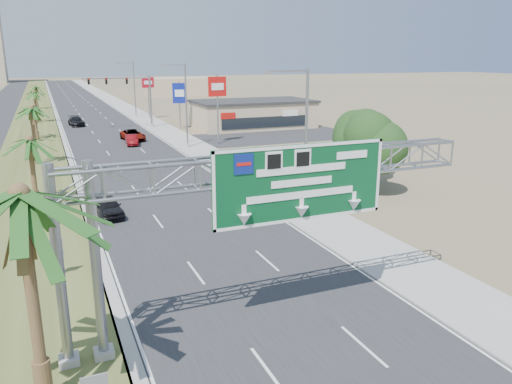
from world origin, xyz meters
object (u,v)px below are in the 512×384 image
at_px(car_left_lane, 108,207).
at_px(car_mid_lane, 132,140).
at_px(store_building, 253,115).
at_px(car_right_lane, 133,135).
at_px(car_far, 76,121).
at_px(pole_sign_red_far, 148,86).
at_px(palm_near, 19,196).
at_px(signal_mast, 137,97).
at_px(sign_gantry, 260,183).
at_px(pole_sign_blue, 179,95).
at_px(pole_sign_red_near, 217,90).

relative_size(car_left_lane, car_mid_lane, 1.02).
bearing_deg(store_building, car_right_lane, -163.57).
height_order(car_far, pole_sign_red_far, pole_sign_red_far).
distance_m(store_building, car_right_lane, 20.63).
bearing_deg(store_building, palm_near, -118.28).
xyz_separation_m(palm_near, car_right_lane, (11.45, 52.18, -6.22)).
bearing_deg(signal_mast, sign_gantry, -95.74).
relative_size(sign_gantry, pole_sign_red_far, 2.22).
xyz_separation_m(car_mid_lane, pole_sign_red_far, (7.66, 27.00, 5.26)).
bearing_deg(sign_gantry, car_right_lane, 86.23).
height_order(palm_near, car_far, palm_near).
bearing_deg(pole_sign_blue, signal_mast, 146.26).
bearing_deg(car_far, pole_sign_red_far, 15.74).
height_order(store_building, pole_sign_red_far, pole_sign_red_far).
bearing_deg(car_left_lane, car_right_lane, 72.14).
bearing_deg(pole_sign_red_near, pole_sign_red_far, 95.02).
distance_m(car_left_lane, pole_sign_red_far, 58.04).
bearing_deg(car_mid_lane, pole_sign_red_far, 78.70).
height_order(sign_gantry, pole_sign_red_far, pole_sign_red_far).
relative_size(car_far, pole_sign_red_near, 0.59).
bearing_deg(car_left_lane, pole_sign_red_near, 51.35).
height_order(signal_mast, car_left_lane, signal_mast).
xyz_separation_m(store_building, pole_sign_red_far, (-12.84, 17.56, 3.91)).
bearing_deg(signal_mast, pole_sign_blue, -33.74).
bearing_deg(store_building, car_mid_lane, -155.28).
height_order(car_mid_lane, car_right_lane, car_right_lane).
distance_m(signal_mast, car_left_lane, 45.80).
bearing_deg(palm_near, car_left_lane, 77.60).
xyz_separation_m(signal_mast, pole_sign_blue, (5.65, -3.77, 0.38)).
height_order(car_right_lane, car_far, car_far).
relative_size(sign_gantry, car_mid_lane, 4.26).
distance_m(sign_gantry, car_right_lane, 50.64).
xyz_separation_m(sign_gantry, pole_sign_blue, (11.88, 58.27, -0.83)).
distance_m(palm_near, car_mid_lane, 50.12).
height_order(palm_near, signal_mast, palm_near).
xyz_separation_m(sign_gantry, car_left_lane, (-3.85, 17.57, -5.37)).
bearing_deg(car_far, car_mid_lane, -82.16).
distance_m(store_building, car_left_lane, 47.00).
distance_m(store_building, pole_sign_red_near, 17.08).
relative_size(pole_sign_red_near, pole_sign_blue, 1.20).
relative_size(store_building, car_mid_lane, 4.58).
bearing_deg(pole_sign_red_near, sign_gantry, -106.62).
bearing_deg(pole_sign_red_far, store_building, -53.83).
height_order(sign_gantry, pole_sign_red_near, pole_sign_red_near).
bearing_deg(palm_near, pole_sign_red_near, 65.01).
xyz_separation_m(sign_gantry, palm_near, (-8.14, -1.93, 0.87)).
bearing_deg(sign_gantry, car_far, 92.19).
bearing_deg(car_mid_lane, store_building, 29.25).
xyz_separation_m(sign_gantry, car_mid_lane, (2.56, 46.64, -5.41)).
relative_size(palm_near, car_left_lane, 2.08).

